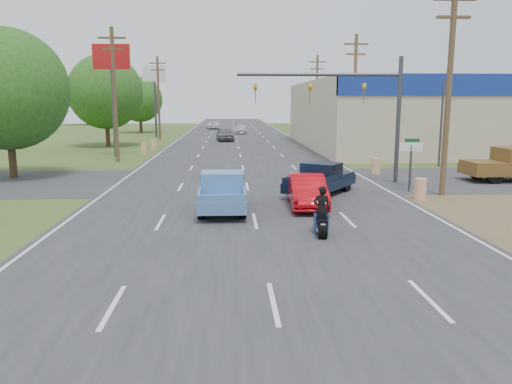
{
  "coord_description": "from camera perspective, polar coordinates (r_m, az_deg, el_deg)",
  "views": [
    {
      "loc": [
        -0.98,
        -10.63,
        4.5
      ],
      "look_at": [
        -0.0,
        7.15,
        1.3
      ],
      "focal_mm": 35.0,
      "sensor_mm": 36.0,
      "label": 1
    }
  ],
  "objects": [
    {
      "name": "distant_car_white",
      "position": [
        86.71,
        -4.98,
        7.58
      ],
      "size": [
        2.56,
        4.64,
        1.23
      ],
      "primitive_type": "imported",
      "rotation": [
        0.0,
        0.0,
        3.26
      ],
      "color": "white",
      "rests_on": "ground"
    },
    {
      "name": "cross_road",
      "position": [
        29.0,
        -1.16,
        1.27
      ],
      "size": [
        120.0,
        10.0,
        0.02
      ],
      "primitive_type": "cube",
      "color": "#2D2D30",
      "rests_on": "ground"
    },
    {
      "name": "tree_0",
      "position": [
        33.29,
        -26.63,
        10.44
      ],
      "size": [
        7.14,
        7.14,
        8.84
      ],
      "color": "#422D19",
      "rests_on": "ground"
    },
    {
      "name": "signal_mast",
      "position": [
        28.46,
        10.88,
        10.62
      ],
      "size": [
        9.12,
        0.4,
        7.0
      ],
      "color": "#3F3F44",
      "rests_on": "ground"
    },
    {
      "name": "navy_pickup",
      "position": [
        24.92,
        7.49,
        1.56
      ],
      "size": [
        4.27,
        4.94,
        1.58
      ],
      "rotation": [
        0.0,
        0.0,
        -0.62
      ],
      "color": "black",
      "rests_on": "ground"
    },
    {
      "name": "motorcycle",
      "position": [
        17.31,
        7.49,
        -3.46
      ],
      "size": [
        0.61,
        1.96,
        0.99
      ],
      "rotation": [
        0.0,
        0.0,
        -0.1
      ],
      "color": "black",
      "rests_on": "ground"
    },
    {
      "name": "distant_car_grey",
      "position": [
        59.63,
        -3.56,
        6.6
      ],
      "size": [
        2.31,
        4.81,
        1.59
      ],
      "primitive_type": "imported",
      "rotation": [
        0.0,
        0.0,
        0.1
      ],
      "color": "slate",
      "rests_on": "ground"
    },
    {
      "name": "tree_1",
      "position": [
        54.11,
        -16.82,
        10.9
      ],
      "size": [
        7.56,
        7.56,
        9.36
      ],
      "color": "#422D19",
      "rests_on": "ground"
    },
    {
      "name": "utility_pole_5",
      "position": [
        39.57,
        -15.87,
        10.99
      ],
      "size": [
        2.0,
        0.28,
        10.0
      ],
      "color": "#4C3823",
      "rests_on": "ground"
    },
    {
      "name": "utility_pole_3",
      "position": [
        60.55,
        6.96,
        10.88
      ],
      "size": [
        2.0,
        0.28,
        10.0
      ],
      "color": "#4C3823",
      "rests_on": "ground"
    },
    {
      "name": "tree_5",
      "position": [
        110.09,
        13.45,
        10.63
      ],
      "size": [
        7.98,
        7.98,
        9.88
      ],
      "color": "#422D19",
      "rests_on": "ground"
    },
    {
      "name": "pole_sign_left_far",
      "position": [
        67.36,
        -11.52,
        12.26
      ],
      "size": [
        3.0,
        0.35,
        9.2
      ],
      "color": "#3F3F44",
      "rests_on": "ground"
    },
    {
      "name": "dirt_verge",
      "position": [
        24.28,
        26.51,
        -1.57
      ],
      "size": [
        8.0,
        18.0,
        0.01
      ],
      "primitive_type": "cube",
      "color": "brown",
      "rests_on": "ground"
    },
    {
      "name": "barrel_1",
      "position": [
        32.76,
        13.55,
        2.89
      ],
      "size": [
        0.56,
        0.56,
        1.0
      ],
      "primitive_type": "cylinder",
      "color": "orange",
      "rests_on": "ground"
    },
    {
      "name": "barrel_2",
      "position": [
        45.44,
        -12.69,
        4.89
      ],
      "size": [
        0.56,
        0.56,
        1.0
      ],
      "primitive_type": "cylinder",
      "color": "orange",
      "rests_on": "ground"
    },
    {
      "name": "tree_2",
      "position": [
        77.77,
        -13.13,
        10.26
      ],
      "size": [
        6.72,
        6.72,
        8.32
      ],
      "color": "#422D19",
      "rests_on": "ground"
    },
    {
      "name": "utility_pole_2",
      "position": [
        42.94,
        11.2,
        11.09
      ],
      "size": [
        2.0,
        0.28,
        10.0
      ],
      "color": "#4C3823",
      "rests_on": "ground"
    },
    {
      "name": "barrel_0",
      "position": [
        24.67,
        18.25,
        0.34
      ],
      "size": [
        0.56,
        0.56,
        1.0
      ],
      "primitive_type": "cylinder",
      "color": "orange",
      "rests_on": "ground"
    },
    {
      "name": "blue_pickup",
      "position": [
        21.09,
        -3.85,
        0.14
      ],
      "size": [
        1.91,
        4.95,
        1.64
      ],
      "rotation": [
        0.0,
        0.0,
        -0.0
      ],
      "color": "black",
      "rests_on": "ground"
    },
    {
      "name": "street_name_sign",
      "position": [
        28.05,
        17.33,
        3.81
      ],
      "size": [
        0.8,
        0.08,
        2.61
      ],
      "color": "#3F3F44",
      "rests_on": "ground"
    },
    {
      "name": "ground",
      "position": [
        11.59,
        2.0,
        -12.67
      ],
      "size": [
        200.0,
        200.0,
        0.0
      ],
      "primitive_type": "plane",
      "color": "#3D4D1F",
      "rests_on": "ground"
    },
    {
      "name": "tree_6",
      "position": [
        109.57,
        -18.83,
        10.7
      ],
      "size": [
        8.82,
        8.82,
        10.92
      ],
      "color": "#422D19",
      "rests_on": "ground"
    },
    {
      "name": "barrel_3",
      "position": [
        49.33,
        -11.59,
        5.33
      ],
      "size": [
        0.56,
        0.56,
        1.0
      ],
      "primitive_type": "cylinder",
      "color": "orange",
      "rests_on": "ground"
    },
    {
      "name": "rider",
      "position": [
        17.27,
        7.51,
        -2.27
      ],
      "size": [
        0.62,
        0.44,
        1.6
      ],
      "primitive_type": "imported",
      "rotation": [
        0.0,
        0.0,
        3.04
      ],
      "color": "black",
      "rests_on": "ground"
    },
    {
      "name": "red_convertible",
      "position": [
        21.77,
        5.86,
        0.09
      ],
      "size": [
        1.69,
        4.33,
        1.41
      ],
      "primitive_type": "imported",
      "rotation": [
        0.0,
        0.0,
        -0.05
      ],
      "color": "#B50811",
      "rests_on": "ground"
    },
    {
      "name": "utility_pole_6",
      "position": [
        63.21,
        -11.08,
        10.74
      ],
      "size": [
        2.0,
        0.28,
        10.0
      ],
      "color": "#4C3823",
      "rests_on": "ground"
    },
    {
      "name": "distant_car_silver",
      "position": [
        73.67,
        -1.74,
        7.19
      ],
      "size": [
        2.03,
        4.6,
        1.31
      ],
      "primitive_type": "imported",
      "rotation": [
        0.0,
        0.0,
        -0.04
      ],
      "color": "silver",
      "rests_on": "ground"
    },
    {
      "name": "pole_sign_left_near",
      "position": [
        43.76,
        -16.14,
        13.29
      ],
      "size": [
        3.0,
        0.35,
        9.2
      ],
      "color": "#3F3F44",
      "rests_on": "ground"
    },
    {
      "name": "lane_sign",
      "position": [
        26.41,
        17.26,
        4.08
      ],
      "size": [
        1.2,
        0.08,
        2.52
      ],
      "color": "#3F3F44",
      "rests_on": "ground"
    },
    {
      "name": "utility_pole_1",
      "position": [
        25.86,
        21.2,
        11.32
      ],
      "size": [
        2.0,
        0.28,
        10.0
      ],
      "color": "#4C3823",
      "rests_on": "ground"
    },
    {
      "name": "main_road",
      "position": [
        50.84,
        -2.03,
        5.11
      ],
      "size": [
        15.0,
        180.0,
        0.02
      ],
      "primitive_type": "cube",
      "color": "#2D2D30",
      "rests_on": "ground"
    }
  ]
}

